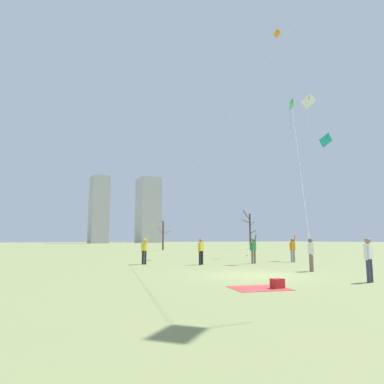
{
  "coord_description": "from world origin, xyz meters",
  "views": [
    {
      "loc": [
        -9.63,
        -12.14,
        1.56
      ],
      "look_at": [
        0.0,
        6.0,
        4.43
      ],
      "focal_mm": 31.87,
      "sensor_mm": 36.0,
      "label": 1
    }
  ],
  "objects_px": {
    "bare_tree_rightmost": "(163,234)",
    "kite_flyer_foreground_right_pink": "(175,204)",
    "kite_flyer_midfield_center_teal": "(300,225)",
    "kite_flyer_midfield_left_green": "(303,194)",
    "picnic_spot": "(270,285)",
    "kite_flyer_far_back_white": "(263,222)",
    "bystander_far_off_by_trees": "(201,250)",
    "bystander_strolling_midfield": "(369,257)",
    "distant_kite_low_near_trees_orange": "(273,62)",
    "bare_tree_center": "(250,230)"
  },
  "relations": [
    {
      "from": "kite_flyer_far_back_white",
      "to": "bystander_far_off_by_trees",
      "type": "distance_m",
      "value": 4.83
    },
    {
      "from": "kite_flyer_foreground_right_pink",
      "to": "bystander_far_off_by_trees",
      "type": "height_order",
      "value": "kite_flyer_foreground_right_pink"
    },
    {
      "from": "bare_tree_center",
      "to": "bystander_far_off_by_trees",
      "type": "bearing_deg",
      "value": -132.74
    },
    {
      "from": "bystander_strolling_midfield",
      "to": "bare_tree_center",
      "type": "distance_m",
      "value": 41.44
    },
    {
      "from": "bare_tree_center",
      "to": "picnic_spot",
      "type": "bearing_deg",
      "value": -126.78
    },
    {
      "from": "kite_flyer_foreground_right_pink",
      "to": "bare_tree_rightmost",
      "type": "height_order",
      "value": "kite_flyer_foreground_right_pink"
    },
    {
      "from": "kite_flyer_midfield_left_green",
      "to": "kite_flyer_foreground_right_pink",
      "type": "bearing_deg",
      "value": 159.65
    },
    {
      "from": "kite_flyer_foreground_right_pink",
      "to": "kite_flyer_midfield_left_green",
      "type": "bearing_deg",
      "value": -20.35
    },
    {
      "from": "kite_flyer_far_back_white",
      "to": "picnic_spot",
      "type": "distance_m",
      "value": 12.21
    },
    {
      "from": "bystander_strolling_midfield",
      "to": "picnic_spot",
      "type": "bearing_deg",
      "value": 172.74
    },
    {
      "from": "kite_flyer_foreground_right_pink",
      "to": "bystander_far_off_by_trees",
      "type": "xyz_separation_m",
      "value": [
        2.2,
        0.88,
        -2.73
      ]
    },
    {
      "from": "distant_kite_low_near_trees_orange",
      "to": "bare_tree_rightmost",
      "type": "relative_size",
      "value": 5.24
    },
    {
      "from": "kite_flyer_far_back_white",
      "to": "bare_tree_rightmost",
      "type": "relative_size",
      "value": 2.87
    },
    {
      "from": "kite_flyer_midfield_left_green",
      "to": "bystander_strolling_midfield",
      "type": "distance_m",
      "value": 8.71
    },
    {
      "from": "bystander_far_off_by_trees",
      "to": "bare_tree_rightmost",
      "type": "xyz_separation_m",
      "value": [
        9.96,
        29.31,
        1.42
      ]
    },
    {
      "from": "kite_flyer_foreground_right_pink",
      "to": "bare_tree_rightmost",
      "type": "distance_m",
      "value": 32.57
    },
    {
      "from": "kite_flyer_far_back_white",
      "to": "kite_flyer_midfield_center_teal",
      "type": "distance_m",
      "value": 3.36
    },
    {
      "from": "kite_flyer_midfield_left_green",
      "to": "picnic_spot",
      "type": "bearing_deg",
      "value": -142.55
    },
    {
      "from": "picnic_spot",
      "to": "distant_kite_low_near_trees_orange",
      "type": "bearing_deg",
      "value": 46.79
    },
    {
      "from": "kite_flyer_midfield_left_green",
      "to": "picnic_spot",
      "type": "height_order",
      "value": "kite_flyer_midfield_left_green"
    },
    {
      "from": "bystander_far_off_by_trees",
      "to": "picnic_spot",
      "type": "bearing_deg",
      "value": -107.31
    },
    {
      "from": "bare_tree_rightmost",
      "to": "kite_flyer_foreground_right_pink",
      "type": "bearing_deg",
      "value": -111.95
    },
    {
      "from": "kite_flyer_midfield_center_teal",
      "to": "distant_kite_low_near_trees_orange",
      "type": "relative_size",
      "value": 0.46
    },
    {
      "from": "kite_flyer_foreground_right_pink",
      "to": "kite_flyer_midfield_left_green",
      "type": "height_order",
      "value": "kite_flyer_foreground_right_pink"
    },
    {
      "from": "kite_flyer_midfield_left_green",
      "to": "bare_tree_rightmost",
      "type": "distance_m",
      "value": 33.34
    },
    {
      "from": "kite_flyer_midfield_center_teal",
      "to": "bystander_far_off_by_trees",
      "type": "bearing_deg",
      "value": 174.82
    },
    {
      "from": "kite_flyer_far_back_white",
      "to": "bare_tree_rightmost",
      "type": "distance_m",
      "value": 30.57
    },
    {
      "from": "kite_flyer_foreground_right_pink",
      "to": "bare_tree_rightmost",
      "type": "bearing_deg",
      "value": 68.05
    },
    {
      "from": "bare_tree_center",
      "to": "kite_flyer_midfield_left_green",
      "type": "bearing_deg",
      "value": -121.88
    },
    {
      "from": "kite_flyer_far_back_white",
      "to": "kite_flyer_midfield_left_green",
      "type": "xyz_separation_m",
      "value": [
        0.8,
        -2.87,
        1.6
      ]
    },
    {
      "from": "kite_flyer_far_back_white",
      "to": "bystander_far_off_by_trees",
      "type": "height_order",
      "value": "kite_flyer_far_back_white"
    },
    {
      "from": "kite_flyer_midfield_left_green",
      "to": "bare_tree_rightmost",
      "type": "xyz_separation_m",
      "value": [
        4.76,
        32.94,
        -2.0
      ]
    },
    {
      "from": "picnic_spot",
      "to": "bare_tree_center",
      "type": "xyz_separation_m",
      "value": [
        25.94,
        34.71,
        3.0
      ]
    },
    {
      "from": "kite_flyer_midfield_center_teal",
      "to": "picnic_spot",
      "type": "xyz_separation_m",
      "value": [
        -10.88,
        -9.3,
        -2.48
      ]
    },
    {
      "from": "kite_flyer_foreground_right_pink",
      "to": "kite_flyer_midfield_center_teal",
      "type": "xyz_separation_m",
      "value": [
        9.97,
        0.17,
        -1.06
      ]
    },
    {
      "from": "distant_kite_low_near_trees_orange",
      "to": "picnic_spot",
      "type": "bearing_deg",
      "value": -133.21
    },
    {
      "from": "kite_flyer_midfield_center_teal",
      "to": "kite_flyer_midfield_left_green",
      "type": "bearing_deg",
      "value": -131.21
    },
    {
      "from": "kite_flyer_midfield_left_green",
      "to": "bystander_far_off_by_trees",
      "type": "height_order",
      "value": "kite_flyer_midfield_left_green"
    },
    {
      "from": "kite_flyer_midfield_center_teal",
      "to": "bystander_strolling_midfield",
      "type": "height_order",
      "value": "kite_flyer_midfield_center_teal"
    },
    {
      "from": "bystander_strolling_midfield",
      "to": "bare_tree_center",
      "type": "height_order",
      "value": "bare_tree_center"
    },
    {
      "from": "kite_flyer_midfield_left_green",
      "to": "bystander_far_off_by_trees",
      "type": "distance_m",
      "value": 7.21
    },
    {
      "from": "kite_flyer_midfield_left_green",
      "to": "picnic_spot",
      "type": "distance_m",
      "value": 11.3
    },
    {
      "from": "bystander_strolling_midfield",
      "to": "bystander_far_off_by_trees",
      "type": "bearing_deg",
      "value": 96.26
    },
    {
      "from": "bystander_strolling_midfield",
      "to": "bare_tree_center",
      "type": "xyz_separation_m",
      "value": [
        21.67,
        35.25,
        2.19
      ]
    },
    {
      "from": "kite_flyer_far_back_white",
      "to": "bare_tree_rightmost",
      "type": "xyz_separation_m",
      "value": [
        5.55,
        30.06,
        -0.4
      ]
    },
    {
      "from": "kite_flyer_far_back_white",
      "to": "bystander_strolling_midfield",
      "type": "height_order",
      "value": "kite_flyer_far_back_white"
    },
    {
      "from": "bystander_far_off_by_trees",
      "to": "bare_tree_center",
      "type": "relative_size",
      "value": 0.26
    },
    {
      "from": "bystander_far_off_by_trees",
      "to": "bystander_strolling_midfield",
      "type": "height_order",
      "value": "same"
    },
    {
      "from": "kite_flyer_foreground_right_pink",
      "to": "picnic_spot",
      "type": "distance_m",
      "value": 9.83
    },
    {
      "from": "kite_flyer_midfield_left_green",
      "to": "distant_kite_low_near_trees_orange",
      "type": "bearing_deg",
      "value": 55.5
    }
  ]
}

